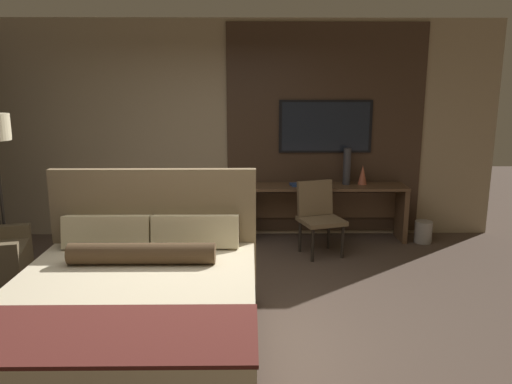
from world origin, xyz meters
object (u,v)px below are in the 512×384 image
object	(u,v)px
vase_short	(363,175)
waste_bin	(423,232)
bed	(133,315)
tv	(325,127)
desk_chair	(318,212)
vase_tall	(347,166)
desk	(325,202)
book	(299,184)

from	to	relation	value
vase_short	waste_bin	world-z (taller)	vase_short
bed	tv	size ratio (longest dim) A/B	1.75
bed	desk_chair	distance (m)	2.90
desk_chair	vase_tall	xyz separation A→B (m)	(0.43, 0.56, 0.45)
tv	waste_bin	distance (m)	1.84
desk	tv	distance (m)	0.97
bed	vase_tall	xyz separation A→B (m)	(2.10, 2.93, 0.60)
bed	vase_short	size ratio (longest dim) A/B	8.42
vase_short	waste_bin	bearing A→B (deg)	-15.11
vase_tall	book	world-z (taller)	vase_tall
desk_chair	waste_bin	xyz separation A→B (m)	(1.41, 0.37, -0.37)
bed	desk_chair	bearing A→B (deg)	54.77
bed	vase_tall	size ratio (longest dim) A/B	4.43
desk	tv	bearing A→B (deg)	90.00
vase_tall	waste_bin	size ratio (longest dim) A/B	1.69
desk_chair	waste_bin	bearing A→B (deg)	-2.92
desk_chair	waste_bin	world-z (taller)	desk_chair
desk_chair	vase_short	distance (m)	0.93
vase_tall	vase_short	size ratio (longest dim) A/B	1.90
bed	vase_short	xyz separation A→B (m)	(2.31, 2.94, 0.49)
vase_short	bed	bearing A→B (deg)	-128.14
tv	vase_tall	bearing A→B (deg)	-30.27
desk_chair	book	distance (m)	0.58
vase_short	waste_bin	size ratio (longest dim) A/B	0.89
bed	vase_short	distance (m)	3.77
book	bed	bearing A→B (deg)	-117.43
tv	book	distance (m)	0.83
book	vase_short	bearing A→B (deg)	5.67
desk	waste_bin	xyz separation A→B (m)	(1.24, -0.17, -0.36)
bed	desk	world-z (taller)	bed
tv	desk_chair	bearing A→B (deg)	-102.75
desk	waste_bin	bearing A→B (deg)	-7.89
desk_chair	desk	bearing A→B (deg)	55.63
bed	tv	xyz separation A→B (m)	(1.83, 3.08, 1.10)
bed	book	bearing A→B (deg)	62.57
vase_tall	book	bearing A→B (deg)	-173.61
desk	desk_chair	xyz separation A→B (m)	(-0.16, -0.54, 0.01)
bed	tv	bearing A→B (deg)	59.29
desk	vase_tall	xyz separation A→B (m)	(0.27, 0.02, 0.46)
vase_tall	desk	bearing A→B (deg)	-175.38
desk	bed	bearing A→B (deg)	-122.22
bed	tv	world-z (taller)	tv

